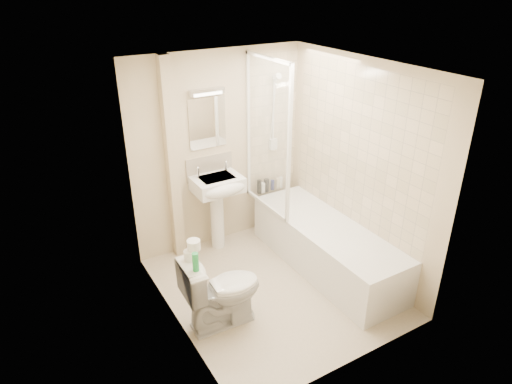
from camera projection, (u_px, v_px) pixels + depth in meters
floor at (273, 288)px, 5.05m from camera, size 2.50×2.50×0.00m
wall_back at (219, 151)px, 5.49m from camera, size 2.20×0.02×2.40m
wall_left at (170, 218)px, 4.02m from camera, size 0.02×2.50×2.40m
wall_right at (359, 168)px, 5.03m from camera, size 0.02×2.50×2.40m
ceiling at (277, 67)px, 4.00m from camera, size 2.20×2.50×0.02m
tile_back at (272, 124)px, 5.73m from camera, size 0.70×0.01×1.75m
tile_right at (358, 148)px, 4.95m from camera, size 0.01×2.10×1.75m
pipe_boxing at (172, 163)px, 5.16m from camera, size 0.12×0.12×2.40m
splashback at (209, 167)px, 5.49m from camera, size 0.60×0.02×0.30m
mirror at (207, 123)px, 5.25m from camera, size 0.46×0.01×0.60m
strip_light at (207, 92)px, 5.07m from camera, size 0.42×0.07×0.07m
bathtub at (326, 246)px, 5.29m from camera, size 0.70×2.10×0.55m
shower_screen at (267, 137)px, 5.21m from camera, size 0.04×0.92×1.80m
shower_fixture at (274, 116)px, 5.64m from camera, size 0.10×0.16×0.99m
pedestal_sink at (219, 193)px, 5.43m from camera, size 0.57×0.51×1.10m
bottle_black_a at (259, 187)px, 5.90m from camera, size 0.06×0.06×0.18m
bottle_white_a at (263, 188)px, 5.94m from camera, size 0.06×0.06×0.13m
bottle_black_b at (266, 185)px, 5.95m from camera, size 0.07×0.07×0.17m
bottle_blue at (272, 185)px, 6.00m from camera, size 0.05×0.05×0.14m
bottle_cream at (278, 183)px, 6.04m from camera, size 0.05×0.05×0.15m
bottle_white_b at (281, 182)px, 6.06m from camera, size 0.05×0.05×0.15m
toilet at (222, 290)px, 4.39m from camera, size 0.51×0.81×0.78m
toilet_roll_lower at (189, 255)px, 4.15m from camera, size 0.10×0.10×0.09m
toilet_roll_upper at (194, 245)px, 4.14m from camera, size 0.12×0.12×0.09m
green_bottle at (196, 262)px, 3.98m from camera, size 0.06×0.06×0.18m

